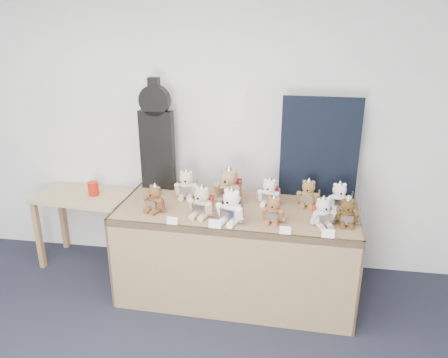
# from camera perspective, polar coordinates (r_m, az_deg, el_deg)

# --- Properties ---
(room_shell) EXTENTS (6.00, 6.00, 6.00)m
(room_shell) POSITION_cam_1_polar(r_m,az_deg,el_deg) (4.03, 1.43, 9.57)
(room_shell) COLOR silver
(room_shell) RESTS_ON floor
(display_table) EXTENTS (2.04, 0.90, 0.84)m
(display_table) POSITION_cam_1_polar(r_m,az_deg,el_deg) (3.69, 1.46, -6.81)
(display_table) COLOR olive
(display_table) RESTS_ON floor
(side_table) EXTENTS (0.93, 0.57, 0.74)m
(side_table) POSITION_cam_1_polar(r_m,az_deg,el_deg) (4.47, -17.81, -3.41)
(side_table) COLOR tan
(side_table) RESTS_ON floor
(guitar_case) EXTENTS (0.31, 0.11, 1.02)m
(guitar_case) POSITION_cam_1_polar(r_m,az_deg,el_deg) (4.00, -8.78, 5.58)
(guitar_case) COLOR black
(guitar_case) RESTS_ON display_table
(navy_board) EXTENTS (0.67, 0.03, 0.89)m
(navy_board) POSITION_cam_1_polar(r_m,az_deg,el_deg) (3.85, 12.37, 3.93)
(navy_board) COLOR black
(navy_board) RESTS_ON display_table
(red_cup) EXTENTS (0.10, 0.10, 0.13)m
(red_cup) POSITION_cam_1_polar(r_m,az_deg,el_deg) (4.35, -16.70, -1.21)
(red_cup) COLOR #B9180C
(red_cup) RESTS_ON side_table
(teddy_front_far_left) EXTENTS (0.20, 0.20, 0.26)m
(teddy_front_far_left) POSITION_cam_1_polar(r_m,az_deg,el_deg) (3.63, -8.99, -2.64)
(teddy_front_far_left) COLOR brown
(teddy_front_far_left) RESTS_ON display_table
(teddy_front_left) EXTENTS (0.24, 0.22, 0.29)m
(teddy_front_left) POSITION_cam_1_polar(r_m,az_deg,el_deg) (3.50, -2.91, -3.10)
(teddy_front_left) COLOR #CAB48F
(teddy_front_left) RESTS_ON display_table
(teddy_front_centre) EXTENTS (0.25, 0.24, 0.31)m
(teddy_front_centre) POSITION_cam_1_polar(r_m,az_deg,el_deg) (3.39, 0.94, -3.70)
(teddy_front_centre) COLOR white
(teddy_front_centre) RESTS_ON display_table
(teddy_front_right) EXTENTS (0.20, 0.17, 0.24)m
(teddy_front_right) POSITION_cam_1_polar(r_m,az_deg,el_deg) (3.43, 6.48, -4.09)
(teddy_front_right) COLOR brown
(teddy_front_right) RESTS_ON display_table
(teddy_front_far_right) EXTENTS (0.22, 0.20, 0.26)m
(teddy_front_far_right) POSITION_cam_1_polar(r_m,az_deg,el_deg) (3.43, 12.79, -4.33)
(teddy_front_far_right) COLOR silver
(teddy_front_far_right) RESTS_ON display_table
(teddy_front_end) EXTENTS (0.20, 0.16, 0.25)m
(teddy_front_end) POSITION_cam_1_polar(r_m,az_deg,el_deg) (3.49, 15.78, -4.30)
(teddy_front_end) COLOR #51381C
(teddy_front_end) RESTS_ON display_table
(teddy_back_left) EXTENTS (0.23, 0.19, 0.28)m
(teddy_back_left) POSITION_cam_1_polar(r_m,az_deg,el_deg) (3.87, -4.92, -0.81)
(teddy_back_left) COLOR beige
(teddy_back_left) RESTS_ON display_table
(teddy_back_centre_left) EXTENTS (0.28, 0.27, 0.35)m
(teddy_back_centre_left) POSITION_cam_1_polar(r_m,az_deg,el_deg) (3.76, 0.64, -1.01)
(teddy_back_centre_left) COLOR #A68153
(teddy_back_centre_left) RESTS_ON display_table
(teddy_back_centre_right) EXTENTS (0.21, 0.19, 0.26)m
(teddy_back_centre_right) POSITION_cam_1_polar(r_m,az_deg,el_deg) (3.74, 5.93, -1.78)
(teddy_back_centre_right) COLOR white
(teddy_back_centre_right) RESTS_ON display_table
(teddy_back_right) EXTENTS (0.21, 0.18, 0.26)m
(teddy_back_right) POSITION_cam_1_polar(r_m,az_deg,el_deg) (3.76, 10.92, -1.93)
(teddy_back_right) COLOR olive
(teddy_back_right) RESTS_ON display_table
(teddy_back_end) EXTENTS (0.22, 0.19, 0.26)m
(teddy_back_end) POSITION_cam_1_polar(r_m,az_deg,el_deg) (3.75, 14.79, -2.32)
(teddy_back_end) COLOR white
(teddy_back_end) RESTS_ON display_table
(entry_card_a) EXTENTS (0.09, 0.02, 0.06)m
(entry_card_a) POSITION_cam_1_polar(r_m,az_deg,el_deg) (3.41, -6.79, -5.43)
(entry_card_a) COLOR white
(entry_card_a) RESTS_ON display_table
(entry_card_b) EXTENTS (0.10, 0.02, 0.07)m
(entry_card_b) POSITION_cam_1_polar(r_m,az_deg,el_deg) (3.33, -1.22, -5.88)
(entry_card_b) COLOR white
(entry_card_b) RESTS_ON display_table
(entry_card_c) EXTENTS (0.08, 0.02, 0.06)m
(entry_card_c) POSITION_cam_1_polar(r_m,az_deg,el_deg) (3.28, 8.01, -6.66)
(entry_card_c) COLOR white
(entry_card_c) RESTS_ON display_table
(entry_card_d) EXTENTS (0.09, 0.02, 0.07)m
(entry_card_d) POSITION_cam_1_polar(r_m,az_deg,el_deg) (3.28, 13.45, -6.95)
(entry_card_d) COLOR white
(entry_card_d) RESTS_ON display_table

